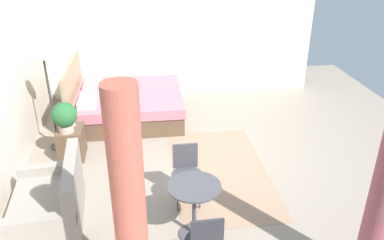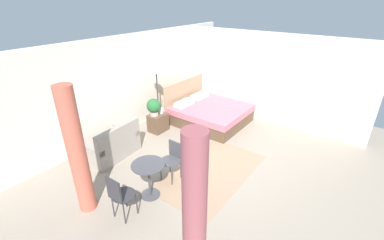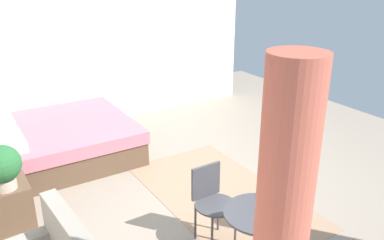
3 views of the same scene
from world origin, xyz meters
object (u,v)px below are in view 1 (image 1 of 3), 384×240
Objects in this scene: couch at (52,204)px; potted_plant at (64,116)px; bed at (125,104)px; vase at (71,121)px; nightstand at (72,143)px; cafe_chair_near_couch at (186,168)px; floor_lamp at (45,67)px; balcony_table at (194,201)px.

potted_plant reaches higher than couch.
couch is (-2.98, 0.86, -0.02)m from bed.
couch is at bearing 178.54° from vase.
nightstand is 3.19× the size of vase.
vase is (0.12, -0.02, 0.34)m from nightstand.
floor_lamp is at bearing 49.31° from cafe_chair_near_couch.
balcony_table is at bearing -140.36° from nightstand.
vase is at bearing 37.68° from balcony_table.
vase is at bearing 146.86° from bed.
couch is 1.77m from cafe_chair_near_couch.
bed is 4.05× the size of nightstand.
nightstand is at bearing -13.43° from potted_plant.
couch is at bearing -171.92° from floor_lamp.
nightstand is at bearing 39.64° from balcony_table.
potted_plant is at bearing 0.16° from couch.
bed is at bearing -30.46° from potted_plant.
bed reaches higher than vase.
floor_lamp is at bearing 131.54° from bed.
balcony_table is (-2.21, -1.70, -0.09)m from vase.
potted_plant reaches higher than cafe_chair_near_couch.
floor_lamp is at bearing 8.08° from couch.
balcony_table reaches higher than nightstand.
potted_plant reaches higher than nightstand.
balcony_table is 0.88× the size of cafe_chair_near_couch.
vase is (-1.25, 0.82, 0.30)m from bed.
nightstand is 2.72m from balcony_table.
potted_plant is (1.51, 0.00, 0.51)m from couch.
couch reaches higher than balcony_table.
potted_plant reaches higher than vase.
nightstand is at bearing 51.32° from cafe_chair_near_couch.
balcony_table is at bearing -140.33° from floor_lamp.
potted_plant is (-0.10, 0.02, 0.53)m from nightstand.
bed is 1.61m from nightstand.
bed is 4.24× the size of potted_plant.
cafe_chair_near_couch is at bearing -126.22° from potted_plant.
potted_plant is 3.05× the size of vase.
potted_plant is at bearing 149.54° from bed.
floor_lamp is (0.36, 0.30, 1.19)m from nightstand.
floor_lamp is at bearing 30.99° from potted_plant.
floor_lamp is 2.82m from cafe_chair_near_couch.
cafe_chair_near_couch reaches higher than nightstand.
potted_plant is 0.28× the size of floor_lamp.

